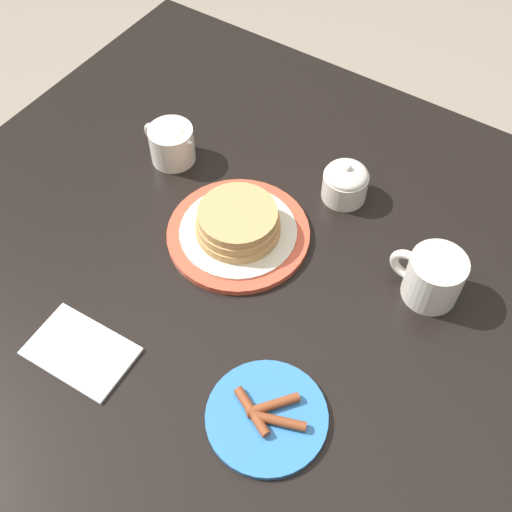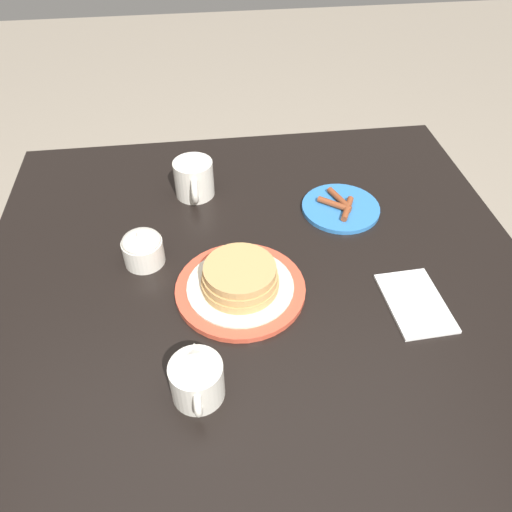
% 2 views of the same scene
% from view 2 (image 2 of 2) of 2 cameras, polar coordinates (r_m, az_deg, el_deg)
% --- Properties ---
extents(ground_plane, '(8.00, 8.00, 0.00)m').
position_cam_2_polar(ground_plane, '(1.58, 0.40, -22.08)').
color(ground_plane, gray).
extents(dining_table, '(1.12, 1.10, 0.74)m').
position_cam_2_polar(dining_table, '(1.05, 0.56, -7.79)').
color(dining_table, black).
rests_on(dining_table, ground_plane).
extents(pancake_plate, '(0.25, 0.25, 0.06)m').
position_cam_2_polar(pancake_plate, '(0.94, -1.82, -3.04)').
color(pancake_plate, '#DB5138').
rests_on(pancake_plate, dining_table).
extents(side_plate_bacon, '(0.18, 0.18, 0.02)m').
position_cam_2_polar(side_plate_bacon, '(1.15, 9.64, 5.50)').
color(side_plate_bacon, '#337AC6').
rests_on(side_plate_bacon, dining_table).
extents(coffee_mug, '(0.12, 0.09, 0.09)m').
position_cam_2_polar(coffee_mug, '(1.17, -7.10, 8.74)').
color(coffee_mug, silver).
rests_on(coffee_mug, dining_table).
extents(creamer_pitcher, '(0.12, 0.08, 0.08)m').
position_cam_2_polar(creamer_pitcher, '(0.79, -6.77, -13.82)').
color(creamer_pitcher, silver).
rests_on(creamer_pitcher, dining_table).
extents(sugar_bowl, '(0.08, 0.08, 0.08)m').
position_cam_2_polar(sugar_bowl, '(1.01, -12.82, 0.89)').
color(sugar_bowl, silver).
rests_on(sugar_bowl, dining_table).
extents(napkin, '(0.16, 0.11, 0.01)m').
position_cam_2_polar(napkin, '(0.98, 17.74, -5.10)').
color(napkin, white).
rests_on(napkin, dining_table).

